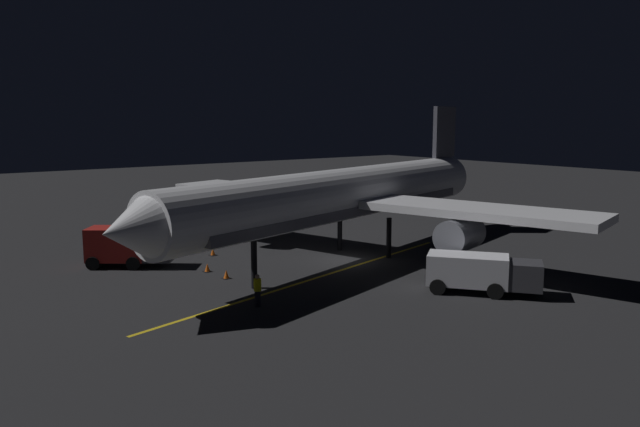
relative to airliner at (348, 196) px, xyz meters
name	(u,v)px	position (x,y,z in m)	size (l,w,h in m)	color
ground_plane	(343,262)	(-0.16, 0.58, -4.55)	(180.00, 180.00, 0.20)	black
apron_guide_stripe	(320,277)	(-2.82, 4.58, -4.45)	(0.24, 27.83, 0.01)	gold
airliner	(348,196)	(0.00, 0.00, 0.00)	(33.41, 38.31, 10.83)	white
baggage_truck	(126,247)	(7.16, 13.26, -3.13)	(5.06, 5.66, 2.65)	maroon
catering_truck	(479,273)	(-11.16, -0.40, -3.29)	(6.22, 5.39, 2.18)	silver
ground_crew_worker	(258,290)	(-5.75, 10.94, -3.57)	(0.40, 0.40, 1.74)	black
traffic_cone_near_left	(213,252)	(6.76, 7.07, -4.20)	(0.50, 0.50, 0.55)	#EA590F
traffic_cone_near_right	(207,268)	(2.63, 9.61, -4.20)	(0.50, 0.50, 0.55)	#EA590F
traffic_cone_under_wing	(226,275)	(0.35, 9.48, -4.20)	(0.50, 0.50, 0.55)	#EA590F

